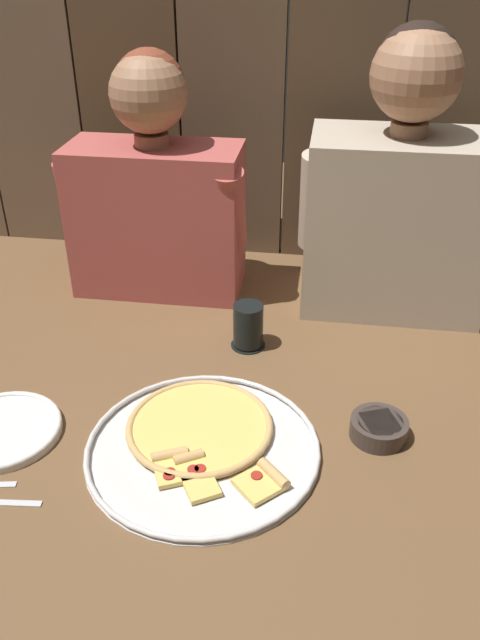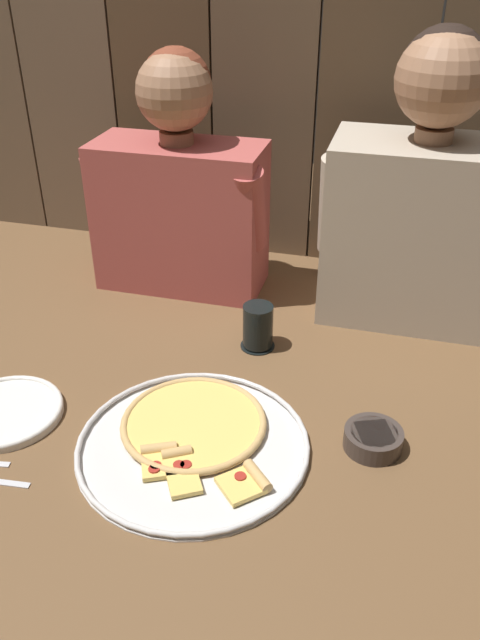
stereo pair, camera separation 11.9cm
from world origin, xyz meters
The scene contains 8 objects.
ground_plane centered at (0.00, 0.00, 0.00)m, with size 3.20×3.20×0.00m, color brown.
pizza_tray centered at (-0.07, -0.05, 0.01)m, with size 0.42×0.42×0.03m.
dinner_plate centered at (-0.44, -0.07, 0.01)m, with size 0.22×0.22×0.03m.
drinking_glass centered at (-0.03, 0.28, 0.05)m, with size 0.08×0.08×0.10m.
dipping_bowl centered at (0.25, 0.02, 0.02)m, with size 0.11×0.11×0.04m.
diner_left centered at (-0.29, 0.53, 0.26)m, with size 0.45×0.20×0.58m.
diner_right centered at (0.29, 0.53, 0.29)m, with size 0.45×0.24×0.64m.
wooden_backdrop_wall centered at (0.00, 0.78, 0.63)m, with size 2.19×0.03×1.25m.
Camera 2 is at (0.24, -0.88, 0.81)m, focal length 36.07 mm.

